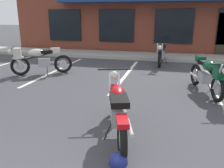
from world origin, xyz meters
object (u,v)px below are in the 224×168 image
Objects in this scene: motorcycle_black_cruiser at (161,53)px; helmet_on_pavement at (118,161)px; motorcycle_foreground_classic at (118,109)px; motorcycle_silver_naked at (38,59)px; motorcycle_red_sportbike at (208,74)px.

motorcycle_black_cruiser is 8.11× the size of helmet_on_pavement.
motorcycle_silver_naked is (-3.65, 3.58, 0.07)m from motorcycle_foreground_classic.
motorcycle_foreground_classic is 6.41m from motorcycle_black_cruiser.
motorcycle_black_cruiser reaches higher than helmet_on_pavement.
motorcycle_silver_naked is at bearing 135.50° from motorcycle_foreground_classic.
motorcycle_black_cruiser is (-1.37, 3.67, -0.07)m from motorcycle_red_sportbike.
helmet_on_pavement is (0.23, -0.96, -0.33)m from motorcycle_foreground_classic.
helmet_on_pavement is at bearing -91.22° from motorcycle_black_cruiser.
motorcycle_silver_naked is at bearing 130.46° from helmet_on_pavement.
motorcycle_foreground_classic is 5.11m from motorcycle_silver_naked.
helmet_on_pavement is at bearing -76.44° from motorcycle_foreground_classic.
helmet_on_pavement is (-0.16, -7.36, -0.33)m from motorcycle_black_cruiser.
motorcycle_black_cruiser is at bearing 34.90° from motorcycle_silver_naked.
motorcycle_foreground_classic is at bearing 103.56° from helmet_on_pavement.
motorcycle_black_cruiser is 4.92m from motorcycle_silver_naked.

